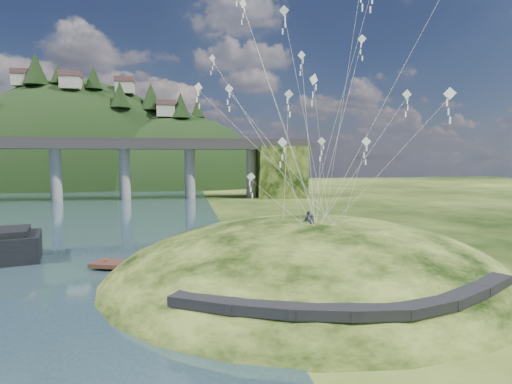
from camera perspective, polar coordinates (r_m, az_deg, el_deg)
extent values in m
plane|color=black|center=(32.03, -5.26, -13.62)|extent=(320.00, 320.00, 0.00)
ellipsoid|color=black|center=(35.91, 7.68, -14.09)|extent=(36.00, 32.00, 13.00)
cube|color=black|center=(23.73, -7.26, -15.21)|extent=(4.32, 3.62, 0.71)
cube|color=black|center=(22.52, 0.94, -16.13)|extent=(4.10, 2.97, 0.61)
cube|color=black|center=(22.38, 9.34, -16.35)|extent=(3.85, 2.37, 0.62)
cube|color=black|center=(23.15, 17.02, -15.89)|extent=(3.62, 1.83, 0.66)
cube|color=black|center=(24.76, 23.19, -14.66)|extent=(3.82, 2.27, 0.68)
cube|color=black|center=(27.15, 27.48, -12.86)|extent=(4.11, 2.97, 0.71)
cube|color=black|center=(30.13, 30.24, -11.18)|extent=(4.26, 3.43, 0.66)
cylinder|color=gray|center=(104.53, -26.70, 2.39)|extent=(2.60, 2.60, 13.00)
cylinder|color=gray|center=(101.28, -18.25, 2.60)|extent=(2.60, 2.60, 13.00)
cylinder|color=gray|center=(100.34, -9.44, 2.77)|extent=(2.60, 2.60, 13.00)
cylinder|color=gray|center=(101.77, -0.67, 2.86)|extent=(2.60, 2.60, 13.00)
cube|color=black|center=(103.30, 3.44, 2.88)|extent=(12.00, 11.00, 13.00)
ellipsoid|color=black|center=(161.48, -23.69, -1.23)|extent=(96.00, 68.00, 88.00)
ellipsoid|color=black|center=(149.64, -11.19, -2.91)|extent=(76.00, 56.00, 72.00)
cone|color=black|center=(155.14, -28.97, 15.12)|extent=(8.01, 8.01, 10.54)
cone|color=black|center=(152.36, -26.43, 14.91)|extent=(4.97, 4.97, 6.54)
cone|color=black|center=(147.57, -22.21, 14.92)|extent=(5.83, 5.83, 7.67)
cone|color=black|center=(140.25, -18.87, 13.04)|extent=(6.47, 6.47, 8.51)
cone|color=black|center=(146.16, -14.80, 13.06)|extent=(7.13, 7.13, 9.38)
cone|color=black|center=(140.41, -10.72, 12.09)|extent=(6.56, 6.56, 8.63)
cone|color=black|center=(146.04, -8.34, 11.77)|extent=(4.88, 4.88, 6.42)
cube|color=#BDB8A1|center=(159.34, -30.32, 13.60)|extent=(6.00, 5.00, 4.00)
cube|color=brown|center=(159.80, -30.36, 14.55)|extent=(6.40, 5.40, 1.60)
cube|color=#BDB8A1|center=(146.64, -24.94, 13.94)|extent=(6.00, 5.00, 4.00)
cube|color=brown|center=(147.11, -24.98, 14.98)|extent=(6.40, 5.40, 1.60)
cube|color=#BDB8A1|center=(149.47, -18.22, 13.93)|extent=(6.00, 5.00, 4.00)
cube|color=brown|center=(149.93, -18.25, 14.95)|extent=(6.40, 5.40, 1.60)
cube|color=#BDB8A1|center=(141.23, -12.72, 11.20)|extent=(6.00, 5.00, 4.00)
cube|color=brown|center=(141.56, -12.74, 12.28)|extent=(6.40, 5.40, 1.60)
cube|color=#391D17|center=(37.03, -12.35, -10.39)|extent=(14.37, 7.30, 0.36)
cylinder|color=#391D17|center=(39.87, -20.73, -9.88)|extent=(0.31, 0.31, 1.04)
cylinder|color=#391D17|center=(38.38, -16.69, -10.34)|extent=(0.31, 0.31, 1.04)
cylinder|color=#391D17|center=(37.10, -12.34, -10.78)|extent=(0.31, 0.31, 1.04)
cylinder|color=#391D17|center=(36.04, -7.69, -11.18)|extent=(0.31, 0.31, 1.04)
cylinder|color=#391D17|center=(35.22, -2.78, -11.52)|extent=(0.31, 0.31, 1.04)
imported|color=#272A34|center=(32.09, 7.91, -3.19)|extent=(0.57, 0.41, 1.47)
imported|color=#272A34|center=(32.90, 7.45, -2.74)|extent=(1.03, 1.00, 1.67)
cube|color=silver|center=(39.76, 20.76, 12.91)|extent=(0.85, 0.18, 0.85)
cube|color=silver|center=(39.68, 20.73, 12.05)|extent=(0.11, 0.02, 0.50)
cube|color=silver|center=(39.60, 20.71, 11.18)|extent=(0.11, 0.02, 0.50)
cube|color=silver|center=(39.54, 20.68, 10.31)|extent=(0.11, 0.02, 0.50)
cube|color=silver|center=(37.30, -3.86, 14.50)|extent=(0.73, 0.49, 0.82)
cube|color=silver|center=(37.20, -3.86, 13.60)|extent=(0.11, 0.05, 0.49)
cube|color=silver|center=(37.12, -3.85, 12.69)|extent=(0.11, 0.05, 0.49)
cube|color=silver|center=(37.04, -3.85, 11.77)|extent=(0.11, 0.05, 0.49)
cube|color=silver|center=(39.40, 14.91, 20.38)|extent=(0.69, 0.43, 0.77)
cube|color=silver|center=(39.26, 14.89, 19.61)|extent=(0.10, 0.05, 0.45)
cube|color=silver|center=(39.12, 14.87, 18.83)|extent=(0.10, 0.05, 0.45)
cube|color=silver|center=(38.99, 14.85, 18.05)|extent=(0.10, 0.05, 0.45)
cube|color=silver|center=(33.28, 9.36, 7.18)|extent=(0.63, 0.32, 0.66)
cube|color=silver|center=(33.26, 9.35, 6.36)|extent=(0.09, 0.03, 0.39)
cube|color=silver|center=(33.26, 9.34, 5.53)|extent=(0.09, 0.03, 0.39)
cube|color=silver|center=(33.25, 9.32, 4.70)|extent=(0.09, 0.03, 0.39)
cube|color=silver|center=(40.57, -6.26, 18.50)|extent=(0.60, 0.38, 0.66)
cube|color=silver|center=(40.46, -6.26, 17.84)|extent=(0.09, 0.04, 0.39)
cube|color=silver|center=(40.35, -6.25, 17.18)|extent=(0.09, 0.04, 0.39)
cube|color=silver|center=(40.25, -6.24, 16.51)|extent=(0.09, 0.04, 0.39)
cube|color=silver|center=(33.59, 4.02, 24.45)|extent=(0.71, 0.35, 0.73)
cube|color=silver|center=(33.42, 4.02, 23.58)|extent=(0.10, 0.03, 0.44)
cube|color=silver|center=(33.25, 4.01, 22.71)|extent=(0.10, 0.03, 0.44)
cube|color=silver|center=(33.09, 4.01, 21.82)|extent=(0.10, 0.03, 0.44)
cube|color=silver|center=(30.08, 15.47, 6.96)|extent=(0.52, 0.52, 0.70)
cube|color=silver|center=(30.06, 15.45, 6.01)|extent=(0.09, 0.07, 0.41)
cube|color=silver|center=(30.06, 15.43, 5.06)|extent=(0.09, 0.07, 0.41)
cube|color=silver|center=(30.06, 15.41, 4.11)|extent=(0.09, 0.07, 0.41)
cube|color=silver|center=(39.01, 4.71, 13.76)|extent=(0.87, 0.28, 0.87)
cube|color=silver|center=(38.92, 4.71, 12.85)|extent=(0.11, 0.03, 0.51)
cube|color=silver|center=(38.83, 4.70, 11.93)|extent=(0.11, 0.03, 0.51)
cube|color=silver|center=(38.76, 4.69, 11.01)|extent=(0.11, 0.03, 0.51)
cube|color=silver|center=(43.42, -1.86, 25.32)|extent=(0.79, 0.41, 0.84)
cube|color=silver|center=(43.22, -1.86, 24.56)|extent=(0.10, 0.09, 0.50)
cube|color=silver|center=(43.02, -1.86, 23.80)|extent=(0.10, 0.09, 0.50)
cube|color=silver|center=(42.83, -1.86, 23.04)|extent=(0.10, 0.09, 0.50)
cube|color=silver|center=(26.58, 8.26, 15.62)|extent=(0.65, 0.32, 0.68)
cube|color=silver|center=(26.49, 8.24, 14.57)|extent=(0.08, 0.07, 0.40)
cube|color=silver|center=(26.41, 8.23, 13.51)|extent=(0.08, 0.07, 0.40)
cube|color=silver|center=(26.34, 8.22, 12.44)|extent=(0.08, 0.07, 0.40)
cube|color=silver|center=(35.54, -8.24, 14.62)|extent=(0.72, 0.28, 0.73)
cube|color=silver|center=(35.46, -8.23, 13.77)|extent=(0.09, 0.07, 0.44)
cube|color=silver|center=(35.38, -8.22, 12.92)|extent=(0.09, 0.07, 0.44)
cube|color=silver|center=(35.31, -8.20, 12.06)|extent=(0.09, 0.07, 0.44)
cube|color=silver|center=(25.51, 3.79, 7.10)|extent=(0.53, 0.46, 0.65)
cube|color=silver|center=(25.49, 3.78, 6.04)|extent=(0.09, 0.05, 0.39)
cube|color=silver|center=(25.49, 3.78, 4.98)|extent=(0.09, 0.05, 0.39)
cube|color=silver|center=(25.49, 3.77, 3.92)|extent=(0.09, 0.05, 0.39)
cube|color=silver|center=(30.67, 14.75, 24.17)|extent=(0.11, 0.08, 0.52)
cube|color=silver|center=(30.31, 16.25, 24.66)|extent=(0.09, 0.06, 0.43)
cube|color=silver|center=(30.13, 16.22, 23.71)|extent=(0.09, 0.06, 0.43)
cube|color=silver|center=(41.23, -2.83, 25.21)|extent=(0.11, 0.05, 0.50)
cube|color=silver|center=(39.37, -0.71, 2.19)|extent=(0.89, 0.33, 0.86)
cube|color=silver|center=(39.41, -0.71, 1.27)|extent=(0.11, 0.07, 0.52)
cube|color=silver|center=(39.45, -0.71, 0.36)|extent=(0.11, 0.07, 0.52)
cube|color=silver|center=(39.51, -0.71, -0.55)|extent=(0.11, 0.07, 0.52)
cube|color=silver|center=(38.35, 6.53, 18.85)|extent=(0.60, 0.52, 0.73)
cube|color=silver|center=(38.22, 6.52, 18.07)|extent=(0.10, 0.06, 0.44)
cube|color=silver|center=(38.10, 6.51, 17.29)|extent=(0.10, 0.06, 0.44)
cube|color=silver|center=(37.99, 6.50, 16.50)|extent=(0.10, 0.06, 0.44)
cube|color=silver|center=(30.80, 25.96, 12.54)|extent=(0.58, 0.67, 0.84)
cube|color=silver|center=(30.72, 25.91, 11.44)|extent=(0.10, 0.08, 0.49)
cube|color=silver|center=(30.65, 25.87, 10.33)|extent=(0.10, 0.08, 0.49)
cube|color=silver|center=(30.60, 25.83, 9.22)|extent=(0.10, 0.08, 0.49)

